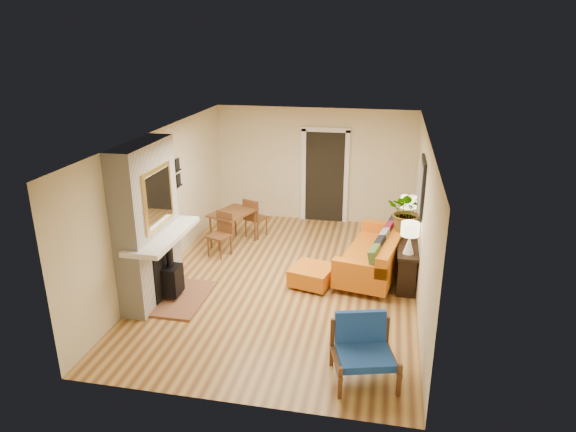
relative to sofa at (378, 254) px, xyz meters
name	(u,v)px	position (x,y,z in m)	size (l,w,h in m)	color
room_shell	(338,176)	(-0.97, 2.00, 0.87)	(6.50, 6.50, 6.50)	tan
fireplace	(150,227)	(-3.58, -1.64, 0.87)	(1.09, 1.68, 2.60)	white
sofa	(378,254)	(0.00, 0.00, 0.00)	(1.32, 2.30, 0.85)	silver
ottoman	(312,275)	(-1.09, -0.71, -0.18)	(0.81, 0.81, 0.34)	silver
blue_chair	(363,345)	(-0.08, -3.03, 0.06)	(0.94, 0.93, 0.80)	brown
dining_table	(236,219)	(-2.91, 0.76, 0.19)	(1.08, 1.64, 0.87)	brown
console_table	(407,246)	(0.50, 0.01, 0.20)	(0.34, 1.85, 0.72)	black
lamp_near	(410,234)	(0.50, -0.67, 0.69)	(0.30, 0.30, 0.54)	white
lamp_far	(408,207)	(0.50, 0.76, 0.69)	(0.30, 0.30, 0.54)	white
houseplant	(408,211)	(0.49, 0.26, 0.77)	(0.75, 0.65, 0.83)	#1E5919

